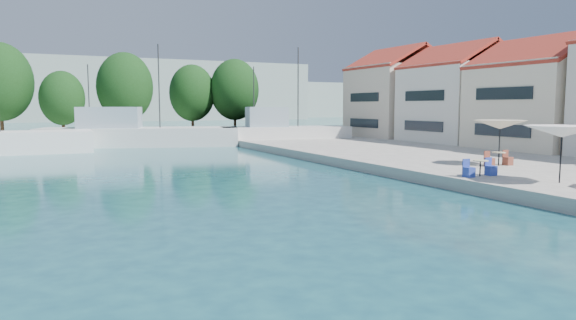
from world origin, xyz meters
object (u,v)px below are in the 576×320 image
trawler_03 (135,135)px  umbrella_white (562,132)px  trawler_04 (282,134)px  umbrella_cream (500,125)px

trawler_03 → umbrella_white: 38.46m
umbrella_white → trawler_04: bearing=86.2°
trawler_03 → trawler_04: same height
trawler_04 → umbrella_white: (-2.18, -32.82, 1.73)m
umbrella_cream → trawler_04: bearing=92.0°
trawler_04 → umbrella_cream: bearing=-77.5°
trawler_03 → umbrella_cream: trawler_03 is taller
trawler_03 → trawler_04: (13.98, -3.74, 0.00)m
trawler_03 → umbrella_white: size_ratio=6.23×
umbrella_white → umbrella_cream: size_ratio=1.08×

